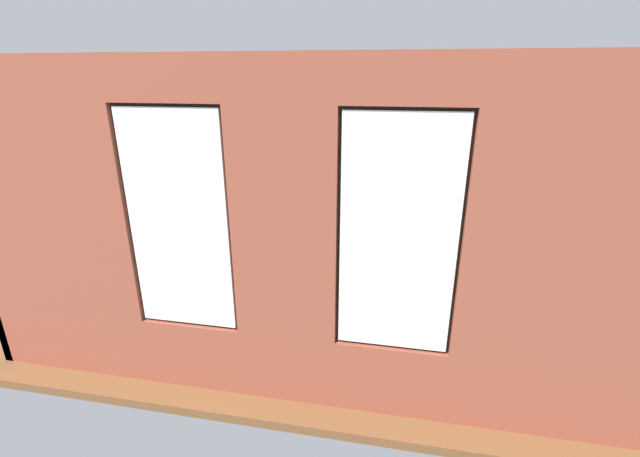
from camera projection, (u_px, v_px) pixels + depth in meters
The scene contains 19 objects.
ground_plane at pixel (332, 283), 6.80m from camera, with size 7.26×6.01×0.10m, color brown.
brick_wall_with_windows at pixel (285, 251), 3.82m from camera, with size 6.66×0.30×3.25m.
white_wall_right at pixel (122, 173), 6.63m from camera, with size 0.10×5.01×3.25m, color silver.
couch_by_window at pixel (306, 332), 4.85m from camera, with size 1.90×0.87×0.80m.
couch_left at pixel (513, 281), 6.03m from camera, with size 0.87×1.95×0.80m.
coffee_table at pixel (305, 263), 6.47m from camera, with size 1.44×0.79×0.43m.
cup_ceramic at pixel (275, 258), 6.40m from camera, with size 0.09×0.09×0.11m, color silver.
candle_jar at pixel (295, 253), 6.56m from camera, with size 0.08×0.08×0.10m, color #B7333D.
table_plant_small at pixel (310, 256), 6.28m from camera, with size 0.13×0.13×0.23m.
remote_black at pixel (332, 258), 6.51m from camera, with size 0.05×0.17×0.02m, color black.
remote_gray at pixel (305, 259), 6.45m from camera, with size 0.05×0.17×0.02m, color #59595B.
media_console at pixel (165, 247), 7.44m from camera, with size 0.99×0.42×0.49m, color black.
tv_flatscreen at pixel (161, 215), 7.24m from camera, with size 1.02×0.20×0.67m.
papasan_chair at pixel (333, 221), 8.09m from camera, with size 1.11×1.11×0.70m.
potted_plant_beside_window_right at pixel (172, 314), 5.00m from camera, with size 0.36×0.36×0.70m.
potted_plant_corner_far_left at pixel (577, 348), 4.18m from camera, with size 0.56×0.56×0.90m.
potted_plant_mid_room_small at pixel (391, 254), 6.90m from camera, with size 0.29×0.29×0.54m.
potted_plant_by_left_couch at pixel (471, 240), 7.41m from camera, with size 0.29×0.29×0.55m.
potted_plant_corner_near_left at pixel (499, 207), 7.87m from camera, with size 0.78×0.78×1.16m.
Camera 1 is at (-0.98, 6.01, 3.10)m, focal length 24.00 mm.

